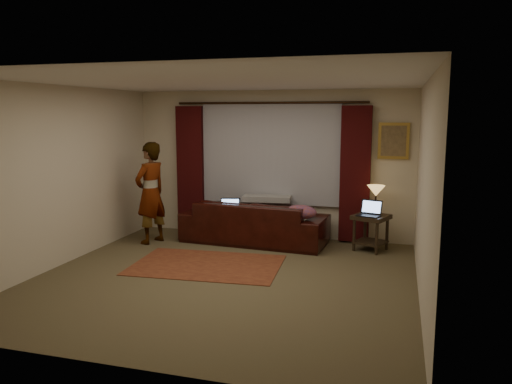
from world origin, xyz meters
TOP-DOWN VIEW (x-y plane):
  - floor at (0.00, 0.00)m, footprint 5.00×5.00m
  - ceiling at (0.00, 0.00)m, footprint 5.00×5.00m
  - wall_back at (0.00, 2.50)m, footprint 5.00×0.02m
  - wall_front at (0.00, -2.50)m, footprint 5.00×0.02m
  - wall_left at (-2.50, 0.00)m, footprint 0.02×5.00m
  - wall_right at (2.50, 0.00)m, footprint 0.02×5.00m
  - sheer_curtain at (0.00, 2.44)m, footprint 2.50×0.05m
  - drape_left at (-1.50, 2.39)m, footprint 0.50×0.14m
  - drape_right at (1.50, 2.39)m, footprint 0.50×0.14m
  - curtain_rod at (0.00, 2.39)m, footprint 0.04×0.04m
  - picture_frame at (2.10, 2.47)m, footprint 0.50×0.04m
  - sofa at (-0.14, 1.95)m, footprint 2.53×1.24m
  - throw_blanket at (0.01, 2.21)m, footprint 0.86×0.43m
  - clothing_pile at (0.70, 1.71)m, footprint 0.64×0.57m
  - laptop_sofa at (-0.55, 1.85)m, footprint 0.42×0.44m
  - area_rug at (-0.44, 0.47)m, footprint 2.23×1.57m
  - end_table at (1.81, 1.97)m, footprint 0.66×0.66m
  - tiffany_lamp at (1.86, 2.12)m, footprint 0.39×0.39m
  - laptop_table at (1.77, 1.86)m, footprint 0.44×0.46m
  - person at (-1.83, 1.43)m, footprint 0.64×0.64m

SIDE VIEW (x-z plane):
  - floor at x=0.00m, z-range -0.01..0.00m
  - area_rug at x=-0.44m, z-range 0.00..0.01m
  - end_table at x=1.81m, z-range 0.00..0.58m
  - sofa at x=-0.14m, z-range 0.00..0.99m
  - clothing_pile at x=0.70m, z-range 0.50..0.72m
  - laptop_sofa at x=-0.55m, z-range 0.50..0.74m
  - laptop_table at x=1.77m, z-range 0.58..0.83m
  - tiffany_lamp at x=1.86m, z-range 0.58..1.05m
  - person at x=-1.83m, z-range 0.00..1.73m
  - throw_blanket at x=0.01m, z-range 0.95..1.04m
  - drape_left at x=-1.50m, z-range 0.03..2.33m
  - drape_right at x=1.50m, z-range 0.03..2.33m
  - wall_back at x=0.00m, z-range 0.00..2.60m
  - wall_front at x=0.00m, z-range 0.00..2.60m
  - wall_left at x=-2.50m, z-range 0.00..2.60m
  - wall_right at x=2.50m, z-range 0.00..2.60m
  - sheer_curtain at x=0.00m, z-range 0.60..2.40m
  - picture_frame at x=2.10m, z-range 1.45..2.05m
  - curtain_rod at x=0.00m, z-range 0.68..4.08m
  - ceiling at x=0.00m, z-range 2.59..2.61m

